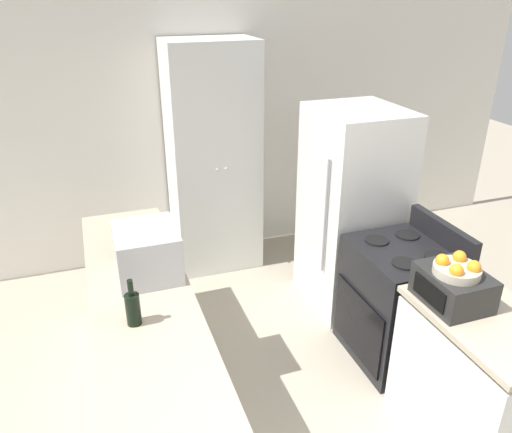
# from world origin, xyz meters

# --- Properties ---
(wall_back) EXTENTS (7.00, 0.06, 2.60)m
(wall_back) POSITION_xyz_m (0.00, 3.50, 1.30)
(wall_back) COLOR silver
(wall_back) RESTS_ON ground_plane
(counter_left) EXTENTS (0.60, 2.55, 0.90)m
(counter_left) POSITION_xyz_m (-0.89, 1.38, 0.43)
(counter_left) COLOR silver
(counter_left) RESTS_ON ground_plane
(counter_right) EXTENTS (0.60, 0.89, 0.90)m
(counter_right) POSITION_xyz_m (0.89, 0.55, 0.43)
(counter_right) COLOR silver
(counter_right) RESTS_ON ground_plane
(pantry_cabinet) EXTENTS (0.80, 0.57, 2.15)m
(pantry_cabinet) POSITION_xyz_m (0.02, 3.18, 1.07)
(pantry_cabinet) COLOR silver
(pantry_cabinet) RESTS_ON ground_plane
(stove) EXTENTS (0.66, 0.71, 1.06)m
(stove) POSITION_xyz_m (0.91, 1.37, 0.46)
(stove) COLOR black
(stove) RESTS_ON ground_plane
(refrigerator) EXTENTS (0.70, 0.77, 1.71)m
(refrigerator) POSITION_xyz_m (0.93, 2.15, 0.85)
(refrigerator) COLOR white
(refrigerator) RESTS_ON ground_plane
(microwave) EXTENTS (0.39, 0.44, 0.31)m
(microwave) POSITION_xyz_m (-0.81, 1.64, 1.05)
(microwave) COLOR #B2B2B7
(microwave) RESTS_ON counter_left
(wine_bottle) EXTENTS (0.08, 0.08, 0.27)m
(wine_bottle) POSITION_xyz_m (-0.96, 1.15, 1.00)
(wine_bottle) COLOR black
(wine_bottle) RESTS_ON counter_left
(toaster_oven) EXTENTS (0.33, 0.38, 0.20)m
(toaster_oven) POSITION_xyz_m (0.78, 0.75, 1.00)
(toaster_oven) COLOR black
(toaster_oven) RESTS_ON counter_right
(fruit_bowl) EXTENTS (0.26, 0.26, 0.10)m
(fruit_bowl) POSITION_xyz_m (0.77, 0.73, 1.13)
(fruit_bowl) COLOR #B2A893
(fruit_bowl) RESTS_ON toaster_oven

